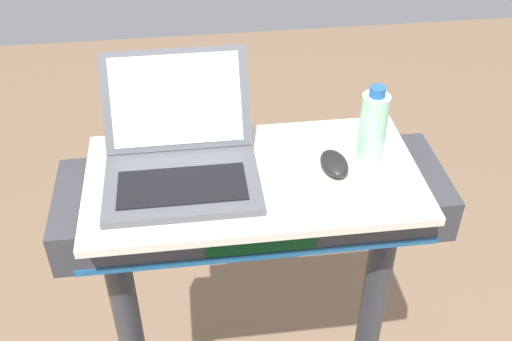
% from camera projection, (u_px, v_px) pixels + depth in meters
% --- Properties ---
extents(desk_board, '(0.76, 0.40, 0.02)m').
position_uv_depth(desk_board, '(253.00, 178.00, 1.40)').
color(desk_board, beige).
rests_on(desk_board, treadmill_base).
extents(laptop, '(0.34, 0.35, 0.22)m').
position_uv_depth(laptop, '(180.00, 155.00, 1.37)').
color(laptop, '#515459').
rests_on(laptop, desk_board).
extents(computer_mouse, '(0.07, 0.10, 0.03)m').
position_uv_depth(computer_mouse, '(334.00, 164.00, 1.40)').
color(computer_mouse, black).
rests_on(computer_mouse, desk_board).
extents(water_bottle, '(0.06, 0.06, 0.19)m').
position_uv_depth(water_bottle, '(373.00, 126.00, 1.39)').
color(water_bottle, '#9EDBB2').
rests_on(water_bottle, desk_board).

